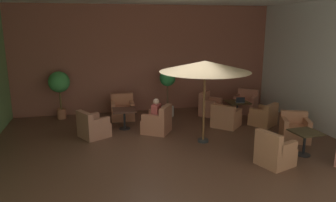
{
  "coord_description": "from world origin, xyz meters",
  "views": [
    {
      "loc": [
        -2.01,
        -8.21,
        3.38
      ],
      "look_at": [
        0.0,
        0.42,
        1.24
      ],
      "focal_mm": 34.31,
      "sensor_mm": 36.0,
      "label": 1
    }
  ],
  "objects": [
    {
      "name": "armchair_front_left_north",
      "position": [
        2.19,
        2.86,
        0.32
      ],
      "size": [
        1.02,
        1.03,
        0.88
      ],
      "color": "#B66D52",
      "rests_on": "ground_plane"
    },
    {
      "name": "armchair_front_left_west",
      "position": [
        3.7,
        2.91,
        0.33
      ],
      "size": [
        1.06,
        1.05,
        0.88
      ],
      "color": "#B56A53",
      "rests_on": "ground_plane"
    },
    {
      "name": "open_laptop",
      "position": [
        3.0,
        2.0,
        0.71
      ],
      "size": [
        0.35,
        0.29,
        0.2
      ],
      "color": "#9EA0A5",
      "rests_on": "cafe_table_front_left"
    },
    {
      "name": "potted_tree_mid_left",
      "position": [
        0.61,
        3.11,
        1.07
      ],
      "size": [
        0.59,
        0.59,
        1.73
      ],
      "color": "silver",
      "rests_on": "ground_plane"
    },
    {
      "name": "armchair_front_right_south",
      "position": [
        -0.12,
        1.34,
        0.33
      ],
      "size": [
        1.08,
        1.08,
        0.88
      ],
      "color": "#B66D4F",
      "rests_on": "ground_plane"
    },
    {
      "name": "cafe_table_front_left",
      "position": [
        2.97,
        2.15,
        0.52
      ],
      "size": [
        0.77,
        0.77,
        0.65
      ],
      "color": "black",
      "rests_on": "ground_plane"
    },
    {
      "name": "armchair_front_left_east",
      "position": [
        2.22,
        1.4,
        0.3
      ],
      "size": [
        1.14,
        1.14,
        0.8
      ],
      "color": "#B6724E",
      "rests_on": "ground_plane"
    },
    {
      "name": "armchair_front_right_east",
      "position": [
        -2.13,
        1.38,
        0.31
      ],
      "size": [
        1.05,
        1.04,
        0.83
      ],
      "color": "#A5694F",
      "rests_on": "ground_plane"
    },
    {
      "name": "cafe_table_front_right",
      "position": [
        -1.11,
        1.95,
        0.52
      ],
      "size": [
        0.77,
        0.77,
        0.65
      ],
      "color": "black",
      "rests_on": "ground_plane"
    },
    {
      "name": "wall_right_plain",
      "position": [
        5.04,
        0.0,
        2.04
      ],
      "size": [
        0.08,
        8.39,
        4.08
      ],
      "primitive_type": "cube",
      "color": "silver",
      "rests_on": "ground_plane"
    },
    {
      "name": "iced_drink_cup",
      "position": [
        2.95,
        2.07,
        0.71
      ],
      "size": [
        0.08,
        0.08,
        0.11
      ],
      "primitive_type": "cylinder",
      "color": "white",
      "rests_on": "cafe_table_front_left"
    },
    {
      "name": "armchair_front_right_north",
      "position": [
        -1.07,
        3.12,
        0.33
      ],
      "size": [
        0.85,
        0.8,
        0.9
      ],
      "color": "#B36746",
      "rests_on": "ground_plane"
    },
    {
      "name": "ground_plane",
      "position": [
        0.0,
        0.0,
        -0.01
      ],
      "size": [
        10.16,
        8.39,
        0.02
      ],
      "primitive_type": "cube",
      "color": "brown"
    },
    {
      "name": "wall_back_brick",
      "position": [
        0.0,
        4.16,
        2.04
      ],
      "size": [
        10.16,
        0.08,
        4.08
      ],
      "primitive_type": "cube",
      "color": "brown",
      "rests_on": "ground_plane"
    },
    {
      "name": "armchair_mid_center_south",
      "position": [
        2.17,
        -1.7,
        0.33
      ],
      "size": [
        0.94,
        0.92,
        0.9
      ],
      "color": "#B0714D",
      "rests_on": "ground_plane"
    },
    {
      "name": "potted_tree_left_corner",
      "position": [
        -3.25,
        3.67,
        1.26
      ],
      "size": [
        0.75,
        0.75,
        1.73
      ],
      "color": "#AF6342",
      "rests_on": "ground_plane"
    },
    {
      "name": "patio_umbrella_tall_red",
      "position": [
        1.02,
        0.23,
        2.22
      ],
      "size": [
        2.56,
        2.56,
        2.38
      ],
      "color": "#2D2D2D",
      "rests_on": "ground_plane"
    },
    {
      "name": "armchair_front_left_south",
      "position": [
        3.55,
        1.27,
        0.29
      ],
      "size": [
        1.03,
        1.02,
        0.77
      ],
      "color": "#AF7148",
      "rests_on": "ground_plane"
    },
    {
      "name": "armchair_mid_center_east",
      "position": [
        3.72,
        -0.24,
        0.31
      ],
      "size": [
        1.01,
        1.02,
        0.82
      ],
      "color": "#B26E4C",
      "rests_on": "ground_plane"
    },
    {
      "name": "cafe_table_mid_center",
      "position": [
        3.27,
        -1.31,
        0.5
      ],
      "size": [
        0.73,
        0.73,
        0.65
      ],
      "color": "black",
      "rests_on": "ground_plane"
    },
    {
      "name": "patron_blue_shirt",
      "position": [
        -0.16,
        1.36,
        0.74
      ],
      "size": [
        0.37,
        0.42,
        0.67
      ],
      "color": "#B84944",
      "rests_on": "ground_plane"
    }
  ]
}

